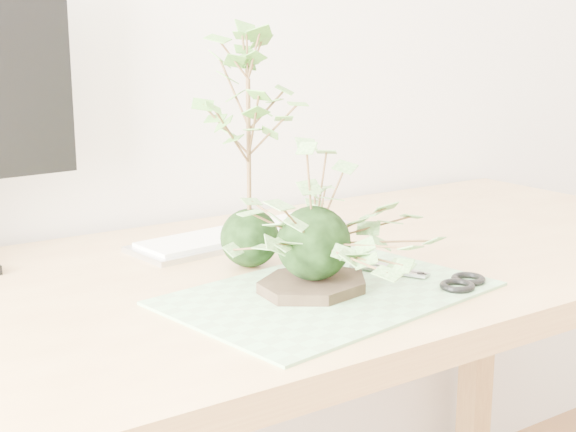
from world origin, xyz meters
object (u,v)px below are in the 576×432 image
object	(u,v)px
ivy_kokedama	(314,209)
maple_kokedama	(248,94)
desk	(294,318)
keyboard	(243,234)

from	to	relation	value
ivy_kokedama	maple_kokedama	xyz separation A→B (m)	(-0.00, 0.16, 0.14)
desk	maple_kokedama	bearing A→B (deg)	158.91
maple_kokedama	keyboard	xyz separation A→B (m)	(0.08, 0.15, -0.25)
maple_kokedama	keyboard	distance (m)	0.30
ivy_kokedama	keyboard	xyz separation A→B (m)	(0.07, 0.30, -0.11)
ivy_kokedama	keyboard	world-z (taller)	ivy_kokedama
ivy_kokedama	keyboard	distance (m)	0.33
ivy_kokedama	desk	bearing A→B (deg)	65.84
maple_kokedama	keyboard	world-z (taller)	maple_kokedama
desk	ivy_kokedama	bearing A→B (deg)	-114.16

